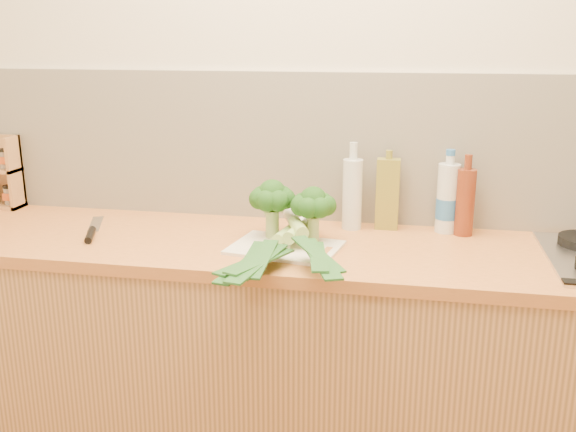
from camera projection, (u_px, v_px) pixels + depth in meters
The scene contains 13 objects.
room_shell at pixel (326, 148), 2.31m from camera, with size 3.50×3.50×3.50m.
counter at pixel (311, 366), 2.23m from camera, with size 3.20×0.62×0.90m.
chopping_board at pixel (285, 248), 2.06m from camera, with size 0.34×0.25×0.01m, color silver.
broccoli_left at pixel (272, 198), 2.12m from camera, with size 0.15×0.15×0.20m.
broccoli_right at pixel (313, 205), 2.07m from camera, with size 0.15×0.15×0.18m.
leek_front at pixel (275, 242), 2.02m from camera, with size 0.17×0.63×0.04m.
leek_mid at pixel (288, 239), 1.99m from camera, with size 0.17×0.66×0.04m.
leek_back at pixel (303, 235), 1.98m from camera, with size 0.27×0.62×0.04m.
chefs_knife at pixel (92, 232), 2.21m from camera, with size 0.15×0.32×0.02m.
oil_tin at pixel (388, 193), 2.25m from camera, with size 0.08×0.05×0.28m.
glass_bottle at pixel (352, 193), 2.25m from camera, with size 0.07×0.07×0.31m.
amber_bottle at pixel (465, 201), 2.18m from camera, with size 0.06×0.06×0.28m.
water_bottle at pixel (447, 200), 2.22m from camera, with size 0.08×0.08×0.27m.
Camera 1 is at (0.30, -0.79, 1.56)m, focal length 40.00 mm.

